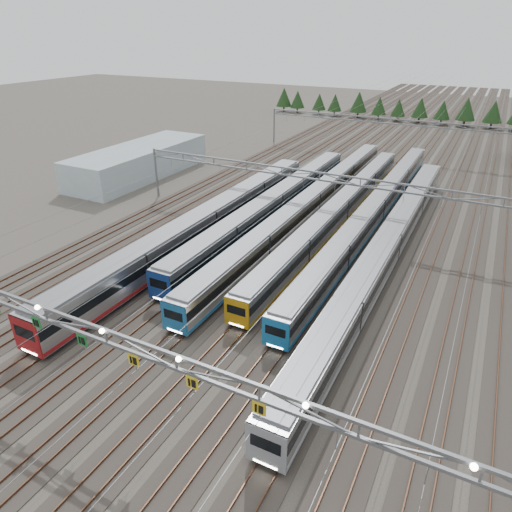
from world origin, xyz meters
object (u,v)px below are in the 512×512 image
at_px(train_a, 206,224).
at_px(train_f, 388,246).
at_px(train_b, 274,205).
at_px(gantry_far, 392,126).
at_px(west_shed, 140,161).
at_px(gantry_mid, 319,183).
at_px(train_d, 339,210).
at_px(gantry_near, 105,340).
at_px(train_e, 375,209).
at_px(train_c, 311,203).

relative_size(train_a, train_f, 0.84).
relative_size(train_a, train_b, 1.03).
relative_size(train_a, gantry_far, 0.98).
height_order(train_a, west_shed, west_shed).
relative_size(train_f, gantry_mid, 1.17).
bearing_deg(train_d, train_a, -134.05).
height_order(train_b, train_d, train_b).
relative_size(gantry_far, west_shed, 1.88).
bearing_deg(train_a, gantry_near, -68.94).
bearing_deg(train_d, train_b, -161.85).
height_order(train_d, west_shed, west_shed).
bearing_deg(train_e, train_d, -149.34).
distance_m(gantry_near, west_shed, 61.84).
height_order(train_a, gantry_mid, gantry_mid).
xyz_separation_m(train_b, gantry_far, (6.75, 45.03, 4.26)).
distance_m(train_d, gantry_near, 43.41).
bearing_deg(gantry_near, gantry_far, 89.97).
height_order(train_a, gantry_far, gantry_far).
bearing_deg(gantry_mid, west_shed, 168.13).
xyz_separation_m(train_a, train_c, (9.00, 14.50, -0.30)).
bearing_deg(gantry_near, train_c, 92.89).
xyz_separation_m(train_c, gantry_mid, (2.25, -3.47, 4.35)).
distance_m(train_c, train_e, 9.25).
bearing_deg(gantry_far, west_shed, -136.22).
height_order(train_d, gantry_near, gantry_near).
height_order(gantry_mid, gantry_far, same).
bearing_deg(train_a, train_b, 67.76).
relative_size(gantry_near, gantry_mid, 1.00).
bearing_deg(gantry_far, gantry_near, -90.03).
bearing_deg(west_shed, gantry_mid, -11.87).
height_order(gantry_near, gantry_far, gantry_near).
distance_m(gantry_near, gantry_far, 85.12).
bearing_deg(train_d, train_f, -45.85).
distance_m(gantry_mid, gantry_far, 45.00).
height_order(train_e, gantry_far, gantry_far).
distance_m(train_d, train_f, 12.92).
bearing_deg(train_d, west_shed, 172.77).
relative_size(train_b, gantry_near, 0.95).
xyz_separation_m(train_e, west_shed, (-45.27, 2.50, 0.76)).
bearing_deg(gantry_mid, gantry_near, -90.07).
bearing_deg(train_e, train_f, -69.35).
relative_size(train_a, train_e, 0.81).
distance_m(train_f, west_shed, 51.82).
bearing_deg(train_a, gantry_mid, 44.43).
distance_m(train_e, west_shed, 45.34).
bearing_deg(gantry_mid, gantry_far, 90.00).
height_order(train_e, gantry_near, gantry_near).
height_order(gantry_far, west_shed, gantry_far).
height_order(train_a, train_b, train_a).
height_order(gantry_near, gantry_mid, gantry_near).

